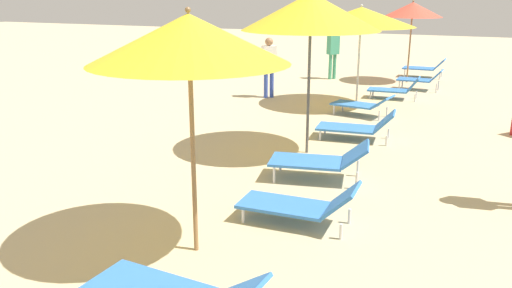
{
  "coord_description": "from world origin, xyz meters",
  "views": [
    {
      "loc": [
        2.79,
        3.56,
        2.75
      ],
      "look_at": [
        0.71,
        8.15,
        1.27
      ],
      "focal_mm": 36.52,
      "sensor_mm": 36.0,
      "label": 1
    }
  ],
  "objects_px": {
    "umbrella_third": "(189,39)",
    "lounger_third_shoreside": "(300,204)",
    "lounger_fourth_inland": "(321,160)",
    "person_walking_mid": "(269,62)",
    "umbrella_fifth": "(361,17)",
    "lounger_fifth_inland": "(363,104)",
    "umbrella_farthest": "(413,10)",
    "person_walking_near": "(333,49)",
    "lounger_fifth_shoreside": "(395,89)",
    "lounger_farthest_shoreside": "(425,67)",
    "umbrella_fourth": "(311,12)",
    "lounger_fourth_shoreside": "(357,126)",
    "lounger_farthest_inland": "(421,79)"
  },
  "relations": [
    {
      "from": "umbrella_third",
      "to": "lounger_third_shoreside",
      "type": "xyz_separation_m",
      "value": [
        0.82,
        1.11,
        -2.04
      ]
    },
    {
      "from": "lounger_fourth_inland",
      "to": "person_walking_mid",
      "type": "bearing_deg",
      "value": -72.24
    },
    {
      "from": "umbrella_fifth",
      "to": "lounger_fifth_inland",
      "type": "height_order",
      "value": "umbrella_fifth"
    },
    {
      "from": "umbrella_farthest",
      "to": "person_walking_mid",
      "type": "bearing_deg",
      "value": -126.24
    },
    {
      "from": "lounger_fifth_inland",
      "to": "person_walking_near",
      "type": "xyz_separation_m",
      "value": [
        -2.14,
        4.82,
        0.71
      ]
    },
    {
      "from": "person_walking_near",
      "to": "lounger_third_shoreside",
      "type": "bearing_deg",
      "value": 141.57
    },
    {
      "from": "lounger_fifth_inland",
      "to": "lounger_fifth_shoreside",
      "type": "bearing_deg",
      "value": -88.96
    },
    {
      "from": "lounger_fifth_shoreside",
      "to": "lounger_farthest_shoreside",
      "type": "distance_m",
      "value": 4.11
    },
    {
      "from": "umbrella_third",
      "to": "lounger_fifth_shoreside",
      "type": "bearing_deg",
      "value": 87.06
    },
    {
      "from": "umbrella_fourth",
      "to": "person_walking_near",
      "type": "bearing_deg",
      "value": 103.34
    },
    {
      "from": "lounger_fourth_inland",
      "to": "umbrella_fifth",
      "type": "bearing_deg",
      "value": -93.94
    },
    {
      "from": "lounger_fourth_inland",
      "to": "person_walking_near",
      "type": "bearing_deg",
      "value": -86.9
    },
    {
      "from": "umbrella_fifth",
      "to": "lounger_farthest_shoreside",
      "type": "height_order",
      "value": "umbrella_fifth"
    },
    {
      "from": "lounger_fifth_shoreside",
      "to": "lounger_fifth_inland",
      "type": "height_order",
      "value": "lounger_fifth_shoreside"
    },
    {
      "from": "umbrella_third",
      "to": "umbrella_fourth",
      "type": "bearing_deg",
      "value": 91.1
    },
    {
      "from": "umbrella_third",
      "to": "lounger_fourth_shoreside",
      "type": "bearing_deg",
      "value": 84.1
    },
    {
      "from": "person_walking_mid",
      "to": "lounger_farthest_inland",
      "type": "bearing_deg",
      "value": 84.57
    },
    {
      "from": "person_walking_mid",
      "to": "lounger_farthest_shoreside",
      "type": "bearing_deg",
      "value": 103.64
    },
    {
      "from": "lounger_fourth_shoreside",
      "to": "person_walking_near",
      "type": "bearing_deg",
      "value": -76.62
    },
    {
      "from": "person_walking_near",
      "to": "person_walking_mid",
      "type": "xyz_separation_m",
      "value": [
        -0.67,
        -3.72,
        -0.02
      ]
    },
    {
      "from": "lounger_fifth_shoreside",
      "to": "lounger_farthest_shoreside",
      "type": "xyz_separation_m",
      "value": [
        0.25,
        4.1,
        0.06
      ]
    },
    {
      "from": "lounger_fifth_shoreside",
      "to": "umbrella_third",
      "type": "bearing_deg",
      "value": 83.5
    },
    {
      "from": "umbrella_third",
      "to": "lounger_farthest_inland",
      "type": "relative_size",
      "value": 2.09
    },
    {
      "from": "lounger_farthest_shoreside",
      "to": "lounger_farthest_inland",
      "type": "bearing_deg",
      "value": 94.36
    },
    {
      "from": "umbrella_fourth",
      "to": "umbrella_farthest",
      "type": "relative_size",
      "value": 1.12
    },
    {
      "from": "lounger_farthest_inland",
      "to": "person_walking_near",
      "type": "distance_m",
      "value": 3.11
    },
    {
      "from": "lounger_farthest_inland",
      "to": "person_walking_near",
      "type": "relative_size",
      "value": 0.77
    },
    {
      "from": "umbrella_fifth",
      "to": "lounger_farthest_shoreside",
      "type": "xyz_separation_m",
      "value": [
        0.97,
        5.36,
        -1.83
      ]
    },
    {
      "from": "lounger_fourth_shoreside",
      "to": "umbrella_farthest",
      "type": "relative_size",
      "value": 0.61
    },
    {
      "from": "lounger_farthest_shoreside",
      "to": "person_walking_mid",
      "type": "height_order",
      "value": "person_walking_mid"
    },
    {
      "from": "lounger_fourth_inland",
      "to": "lounger_farthest_inland",
      "type": "relative_size",
      "value": 1.26
    },
    {
      "from": "lounger_farthest_shoreside",
      "to": "lounger_third_shoreside",
      "type": "bearing_deg",
      "value": 90.29
    },
    {
      "from": "umbrella_third",
      "to": "person_walking_mid",
      "type": "height_order",
      "value": "umbrella_third"
    },
    {
      "from": "lounger_fifth_inland",
      "to": "person_walking_mid",
      "type": "height_order",
      "value": "person_walking_mid"
    },
    {
      "from": "lounger_fourth_inland",
      "to": "umbrella_fifth",
      "type": "height_order",
      "value": "umbrella_fifth"
    },
    {
      "from": "lounger_farthest_inland",
      "to": "umbrella_third",
      "type": "bearing_deg",
      "value": 86.61
    },
    {
      "from": "umbrella_fourth",
      "to": "lounger_fourth_shoreside",
      "type": "bearing_deg",
      "value": 62.95
    },
    {
      "from": "umbrella_third",
      "to": "umbrella_fourth",
      "type": "height_order",
      "value": "umbrella_fourth"
    },
    {
      "from": "umbrella_fourth",
      "to": "lounger_farthest_shoreside",
      "type": "distance_m",
      "value": 9.89
    },
    {
      "from": "umbrella_third",
      "to": "lounger_farthest_shoreside",
      "type": "height_order",
      "value": "umbrella_third"
    },
    {
      "from": "umbrella_third",
      "to": "lounger_fifth_inland",
      "type": "height_order",
      "value": "umbrella_third"
    },
    {
      "from": "umbrella_fourth",
      "to": "umbrella_fifth",
      "type": "xyz_separation_m",
      "value": [
        -0.16,
        4.27,
        -0.26
      ]
    },
    {
      "from": "lounger_fourth_shoreside",
      "to": "lounger_farthest_inland",
      "type": "bearing_deg",
      "value": -100.53
    },
    {
      "from": "person_walking_mid",
      "to": "lounger_fourth_inland",
      "type": "bearing_deg",
      "value": -13.72
    },
    {
      "from": "lounger_fifth_inland",
      "to": "person_walking_mid",
      "type": "relative_size",
      "value": 0.9
    },
    {
      "from": "person_walking_near",
      "to": "lounger_farthest_shoreside",
      "type": "bearing_deg",
      "value": -112.73
    },
    {
      "from": "lounger_fifth_shoreside",
      "to": "person_walking_near",
      "type": "relative_size",
      "value": 0.82
    },
    {
      "from": "umbrella_third",
      "to": "lounger_third_shoreside",
      "type": "relative_size",
      "value": 1.77
    },
    {
      "from": "umbrella_fourth",
      "to": "lounger_fourth_inland",
      "type": "xyz_separation_m",
      "value": [
        0.64,
        -1.25,
        -2.11
      ]
    },
    {
      "from": "lounger_fifth_shoreside",
      "to": "lounger_farthest_shoreside",
      "type": "bearing_deg",
      "value": -96.98
    }
  ]
}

